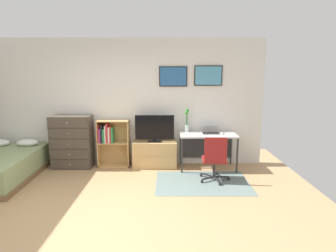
# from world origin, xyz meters

# --- Properties ---
(ground_plane) EXTENTS (7.20, 7.20, 0.00)m
(ground_plane) POSITION_xyz_m (0.00, 0.00, 0.00)
(ground_plane) COLOR tan
(wall_back_with_posters) EXTENTS (6.12, 0.09, 2.70)m
(wall_back_with_posters) POSITION_xyz_m (0.02, 2.43, 1.36)
(wall_back_with_posters) COLOR silver
(wall_back_with_posters) RESTS_ON ground_plane
(area_rug) EXTENTS (1.70, 1.20, 0.01)m
(area_rug) POSITION_xyz_m (1.65, 1.25, 0.00)
(area_rug) COLOR slate
(area_rug) RESTS_ON ground_plane
(dresser) EXTENTS (0.83, 0.46, 1.11)m
(dresser) POSITION_xyz_m (-1.01, 2.15, 0.55)
(dresser) COLOR #4C4238
(dresser) RESTS_ON ground_plane
(bookshelf) EXTENTS (0.66, 0.30, 1.00)m
(bookshelf) POSITION_xyz_m (-0.21, 2.22, 0.59)
(bookshelf) COLOR tan
(bookshelf) RESTS_ON ground_plane
(tv_stand) EXTENTS (0.92, 0.41, 0.55)m
(tv_stand) POSITION_xyz_m (0.74, 2.17, 0.27)
(tv_stand) COLOR tan
(tv_stand) RESTS_ON ground_plane
(television) EXTENTS (0.82, 0.16, 0.57)m
(television) POSITION_xyz_m (0.74, 2.15, 0.83)
(television) COLOR black
(television) RESTS_ON tv_stand
(desk) EXTENTS (1.16, 0.62, 0.74)m
(desk) POSITION_xyz_m (1.85, 2.14, 0.61)
(desk) COLOR silver
(desk) RESTS_ON ground_plane
(office_chair) EXTENTS (0.57, 0.58, 0.86)m
(office_chair) POSITION_xyz_m (1.87, 1.29, 0.46)
(office_chair) COLOR #232326
(office_chair) RESTS_ON ground_plane
(laptop) EXTENTS (0.36, 0.39, 0.16)m
(laptop) POSITION_xyz_m (1.91, 2.15, 0.80)
(laptop) COLOR #B7B7BC
(laptop) RESTS_ON desk
(computer_mouse) EXTENTS (0.06, 0.10, 0.03)m
(computer_mouse) POSITION_xyz_m (2.14, 2.04, 0.76)
(computer_mouse) COLOR silver
(computer_mouse) RESTS_ON desk
(bamboo_vase) EXTENTS (0.09, 0.10, 0.50)m
(bamboo_vase) POSITION_xyz_m (1.42, 2.26, 0.98)
(bamboo_vase) COLOR silver
(bamboo_vase) RESTS_ON desk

